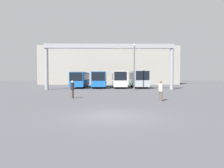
{
  "coord_description": "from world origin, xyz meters",
  "views": [
    {
      "loc": [
        -0.17,
        -10.97,
        2.17
      ],
      "look_at": [
        0.45,
        23.65,
        0.88
      ],
      "focal_mm": 32.0,
      "sensor_mm": 36.0,
      "label": 1
    }
  ],
  "objects_px": {
    "bus_slot_2": "(119,78)",
    "pedestrian_far_center": "(72,89)",
    "pedestrian_mid_left": "(161,90)",
    "bus_slot_0": "(81,79)",
    "bus_slot_1": "(100,79)",
    "lamp_post": "(134,65)",
    "bus_slot_3": "(138,78)"
  },
  "relations": [
    {
      "from": "bus_slot_2",
      "to": "lamp_post",
      "type": "height_order",
      "value": "lamp_post"
    },
    {
      "from": "bus_slot_2",
      "to": "bus_slot_3",
      "type": "distance_m",
      "value": 3.88
    },
    {
      "from": "bus_slot_0",
      "to": "pedestrian_far_center",
      "type": "height_order",
      "value": "bus_slot_0"
    },
    {
      "from": "bus_slot_2",
      "to": "pedestrian_mid_left",
      "type": "height_order",
      "value": "bus_slot_2"
    },
    {
      "from": "bus_slot_0",
      "to": "bus_slot_1",
      "type": "height_order",
      "value": "bus_slot_1"
    },
    {
      "from": "bus_slot_1",
      "to": "lamp_post",
      "type": "relative_size",
      "value": 1.59
    },
    {
      "from": "bus_slot_1",
      "to": "bus_slot_2",
      "type": "xyz_separation_m",
      "value": [
        3.86,
        -0.28,
        0.04
      ]
    },
    {
      "from": "bus_slot_1",
      "to": "lamp_post",
      "type": "xyz_separation_m",
      "value": [
        5.87,
        -8.66,
        2.26
      ]
    },
    {
      "from": "bus_slot_1",
      "to": "pedestrian_mid_left",
      "type": "xyz_separation_m",
      "value": [
        6.39,
        -22.9,
        -0.82
      ]
    },
    {
      "from": "bus_slot_0",
      "to": "pedestrian_mid_left",
      "type": "xyz_separation_m",
      "value": [
        10.25,
        -22.83,
        -0.78
      ]
    },
    {
      "from": "bus_slot_1",
      "to": "lamp_post",
      "type": "height_order",
      "value": "lamp_post"
    },
    {
      "from": "bus_slot_0",
      "to": "bus_slot_2",
      "type": "height_order",
      "value": "bus_slot_2"
    },
    {
      "from": "bus_slot_2",
      "to": "lamp_post",
      "type": "xyz_separation_m",
      "value": [
        2.01,
        -8.38,
        2.22
      ]
    },
    {
      "from": "bus_slot_2",
      "to": "pedestrian_mid_left",
      "type": "xyz_separation_m",
      "value": [
        2.54,
        -22.62,
        -0.86
      ]
    },
    {
      "from": "bus_slot_2",
      "to": "pedestrian_far_center",
      "type": "bearing_deg",
      "value": -105.84
    },
    {
      "from": "bus_slot_1",
      "to": "bus_slot_2",
      "type": "distance_m",
      "value": 3.87
    },
    {
      "from": "bus_slot_0",
      "to": "bus_slot_3",
      "type": "height_order",
      "value": "bus_slot_3"
    },
    {
      "from": "bus_slot_3",
      "to": "pedestrian_mid_left",
      "type": "distance_m",
      "value": 22.24
    },
    {
      "from": "lamp_post",
      "to": "bus_slot_3",
      "type": "bearing_deg",
      "value": 76.92
    },
    {
      "from": "bus_slot_0",
      "to": "bus_slot_3",
      "type": "relative_size",
      "value": 1.13
    },
    {
      "from": "bus_slot_0",
      "to": "bus_slot_3",
      "type": "distance_m",
      "value": 11.6
    },
    {
      "from": "bus_slot_3",
      "to": "lamp_post",
      "type": "distance_m",
      "value": 8.44
    },
    {
      "from": "pedestrian_far_center",
      "to": "lamp_post",
      "type": "relative_size",
      "value": 0.24
    },
    {
      "from": "bus_slot_1",
      "to": "lamp_post",
      "type": "bearing_deg",
      "value": -55.87
    },
    {
      "from": "bus_slot_0",
      "to": "bus_slot_1",
      "type": "distance_m",
      "value": 3.86
    },
    {
      "from": "bus_slot_0",
      "to": "lamp_post",
      "type": "xyz_separation_m",
      "value": [
        9.73,
        -8.59,
        2.3
      ]
    },
    {
      "from": "pedestrian_mid_left",
      "to": "pedestrian_far_center",
      "type": "distance_m",
      "value": 8.61
    },
    {
      "from": "bus_slot_2",
      "to": "pedestrian_mid_left",
      "type": "distance_m",
      "value": 22.78
    },
    {
      "from": "bus_slot_0",
      "to": "bus_slot_2",
      "type": "distance_m",
      "value": 7.72
    },
    {
      "from": "lamp_post",
      "to": "bus_slot_0",
      "type": "bearing_deg",
      "value": 138.56
    },
    {
      "from": "pedestrian_mid_left",
      "to": "bus_slot_1",
      "type": "bearing_deg",
      "value": -8.41
    },
    {
      "from": "bus_slot_2",
      "to": "pedestrian_far_center",
      "type": "height_order",
      "value": "bus_slot_2"
    }
  ]
}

